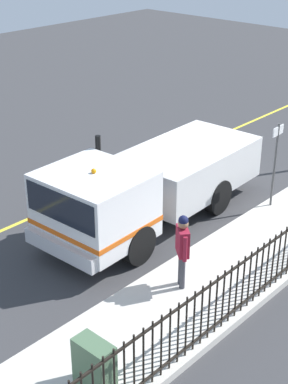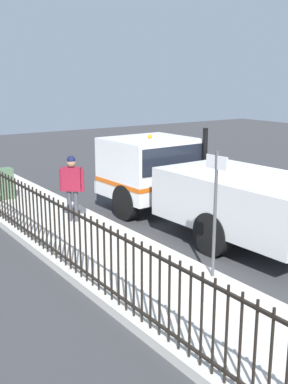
{
  "view_description": "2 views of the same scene",
  "coord_description": "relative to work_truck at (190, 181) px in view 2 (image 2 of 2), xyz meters",
  "views": [
    {
      "loc": [
        8.92,
        -12.28,
        7.41
      ],
      "look_at": [
        0.28,
        -2.87,
        1.2
      ],
      "focal_mm": 54.5,
      "sensor_mm": 36.0,
      "label": 1
    },
    {
      "loc": [
        7.57,
        6.47,
        3.76
      ],
      "look_at": [
        1.2,
        -2.86,
        1.0
      ],
      "focal_mm": 44.38,
      "sensor_mm": 36.0,
      "label": 2
    }
  ],
  "objects": [
    {
      "name": "ground_plane",
      "position": [
        0.04,
        2.57,
        -1.18
      ],
      "size": [
        49.36,
        49.36,
        0.0
      ],
      "primitive_type": "plane",
      "color": "#38383A",
      "rests_on": "ground"
    },
    {
      "name": "utility_cabinet",
      "position": [
        3.35,
        -4.81,
        -0.56
      ],
      "size": [
        0.72,
        0.38,
        0.93
      ],
      "primitive_type": "cube",
      "color": "#4C6B4C",
      "rests_on": "sidewalk_slab"
    },
    {
      "name": "traffic_cone",
      "position": [
        -1.9,
        0.77,
        -0.9
      ],
      "size": [
        0.39,
        0.39,
        0.56
      ],
      "primitive_type": "cone",
      "color": "orange",
      "rests_on": "ground"
    },
    {
      "name": "work_truck",
      "position": [
        0.0,
        0.0,
        0.0
      ],
      "size": [
        2.57,
        6.89,
        2.41
      ],
      "rotation": [
        0.0,
        0.0,
        3.18
      ],
      "color": "white",
      "rests_on": "ground"
    },
    {
      "name": "sidewalk_slab",
      "position": [
        2.92,
        2.57,
        -1.1
      ],
      "size": [
        2.41,
        22.44,
        0.16
      ],
      "primitive_type": "cube",
      "color": "beige",
      "rests_on": "ground"
    },
    {
      "name": "street_sign",
      "position": [
        1.95,
        3.02,
        0.44
      ],
      "size": [
        0.06,
        0.5,
        2.33
      ],
      "color": "#4C4C4C",
      "rests_on": "sidewalk_slab"
    },
    {
      "name": "worker_standing",
      "position": [
        2.55,
        -1.56,
        0.01
      ],
      "size": [
        0.5,
        0.47,
        1.69
      ],
      "rotation": [
        0.0,
        0.0,
        2.44
      ],
      "color": "maroon",
      "rests_on": "sidewalk_slab"
    },
    {
      "name": "iron_fence",
      "position": [
        3.98,
        2.57,
        -0.37
      ],
      "size": [
        0.04,
        19.11,
        1.28
      ],
      "color": "black",
      "rests_on": "sidewalk_slab"
    }
  ]
}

